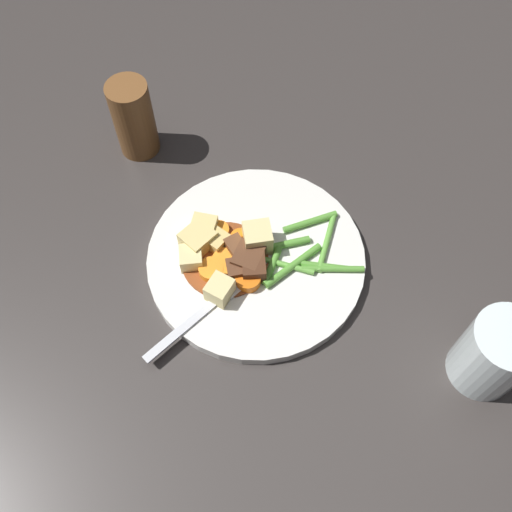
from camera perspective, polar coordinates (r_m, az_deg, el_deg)
name	(u,v)px	position (r m, az deg, el deg)	size (l,w,h in m)	color
ground_plane	(256,262)	(0.70, 0.00, -0.60)	(3.00, 3.00, 0.00)	#383330
dinner_plate	(256,259)	(0.69, 0.00, -0.30)	(0.26, 0.26, 0.01)	white
stew_sauce	(225,259)	(0.69, -3.07, -0.31)	(0.10, 0.10, 0.00)	brown
carrot_slice_0	(241,240)	(0.69, -1.48, 1.59)	(0.03, 0.03, 0.01)	orange
carrot_slice_1	(211,270)	(0.67, -4.40, -1.38)	(0.03, 0.03, 0.01)	orange
carrot_slice_2	(219,231)	(0.70, -3.67, 2.42)	(0.03, 0.03, 0.01)	orange
carrot_slice_3	(248,279)	(0.67, -0.80, -2.29)	(0.03, 0.03, 0.01)	orange
carrot_slice_4	(227,263)	(0.68, -2.87, -0.66)	(0.04, 0.04, 0.01)	orange
potato_chunk_0	(260,238)	(0.68, 0.42, 1.74)	(0.03, 0.03, 0.03)	#EAD68C
potato_chunk_1	(220,290)	(0.65, -3.57, -3.32)	(0.03, 0.03, 0.03)	#EAD68C
potato_chunk_2	(204,228)	(0.70, -5.11, 2.73)	(0.03, 0.03, 0.02)	#E5CC7A
potato_chunk_3	(217,241)	(0.69, -3.84, 1.45)	(0.02, 0.03, 0.02)	#DBBC6B
potato_chunk_4	(191,258)	(0.68, -6.37, -0.19)	(0.03, 0.03, 0.02)	#EAD68C
potato_chunk_5	(198,239)	(0.69, -5.69, 1.63)	(0.04, 0.03, 0.03)	#E5CC7A
meat_chunk_0	(248,259)	(0.67, -0.76, -0.26)	(0.03, 0.03, 0.02)	#56331E
meat_chunk_1	(237,250)	(0.68, -1.91, 0.60)	(0.03, 0.02, 0.02)	brown
meat_chunk_2	(258,267)	(0.67, 0.16, -1.10)	(0.03, 0.03, 0.02)	#4C2B19
meat_chunk_3	(237,270)	(0.67, -1.83, -1.33)	(0.02, 0.02, 0.02)	#56331E
green_bean_0	(272,266)	(0.68, 1.60, -0.94)	(0.01, 0.01, 0.05)	#599E38
green_bean_1	(327,242)	(0.70, 6.93, 1.37)	(0.01, 0.01, 0.08)	#66AD42
green_bean_2	(333,269)	(0.68, 7.51, -1.25)	(0.01, 0.01, 0.07)	#599E38
green_bean_3	(278,246)	(0.69, 2.21, 1.01)	(0.01, 0.01, 0.08)	#599E38
green_bean_4	(325,266)	(0.68, 6.77, -0.99)	(0.01, 0.01, 0.06)	#599E38
green_bean_5	(284,264)	(0.68, 2.72, -0.83)	(0.01, 0.01, 0.07)	#66AD42
green_bean_6	(293,266)	(0.68, 3.65, -0.94)	(0.01, 0.01, 0.08)	#599E38
green_bean_7	(310,222)	(0.71, 5.32, 3.33)	(0.01, 0.01, 0.07)	#599E38
fork	(210,305)	(0.66, -4.48, -4.83)	(0.12, 0.15, 0.00)	silver
water_glass	(494,354)	(0.65, 22.26, -8.85)	(0.07, 0.07, 0.10)	silver
pepper_mill	(134,119)	(0.78, -11.87, 13.00)	(0.05, 0.05, 0.11)	brown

